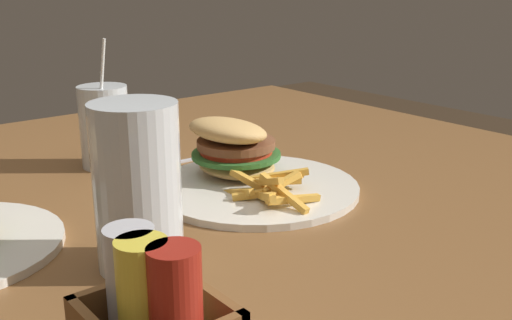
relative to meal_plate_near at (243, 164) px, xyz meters
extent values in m
cube|color=brown|center=(-0.10, 0.09, -0.05)|extent=(1.47, 1.37, 0.03)
cylinder|color=brown|center=(0.56, -0.52, -0.44)|extent=(0.09, 0.09, 0.74)
cylinder|color=silver|center=(-0.03, 0.00, -0.03)|extent=(0.30, 0.30, 0.01)
ellipsoid|color=tan|center=(0.03, -0.01, -0.01)|extent=(0.14, 0.11, 0.03)
cylinder|color=#2D6628|center=(0.03, -0.01, 0.01)|extent=(0.14, 0.14, 0.01)
cylinder|color=red|center=(0.03, -0.01, 0.01)|extent=(0.12, 0.12, 0.01)
cylinder|color=brown|center=(0.03, -0.01, 0.02)|extent=(0.13, 0.13, 0.01)
ellipsoid|color=tan|center=(0.03, 0.01, 0.05)|extent=(0.14, 0.12, 0.05)
cube|color=gold|center=(-0.07, -0.01, -0.01)|extent=(0.04, 0.06, 0.01)
cube|color=gold|center=(-0.12, 0.02, -0.01)|extent=(0.09, 0.01, 0.04)
cube|color=gold|center=(-0.08, 0.04, -0.02)|extent=(0.04, 0.06, 0.02)
cube|color=gold|center=(-0.05, 0.05, -0.02)|extent=(0.06, 0.01, 0.03)
cube|color=gold|center=(-0.05, -0.02, -0.02)|extent=(0.08, 0.05, 0.04)
cube|color=gold|center=(-0.11, 0.04, -0.01)|extent=(0.07, 0.03, 0.03)
cube|color=gold|center=(-0.06, -0.01, 0.00)|extent=(0.06, 0.08, 0.02)
cube|color=gold|center=(-0.11, 0.04, -0.01)|extent=(0.04, 0.06, 0.03)
cube|color=gold|center=(-0.06, 0.03, -0.01)|extent=(0.08, 0.03, 0.03)
cube|color=gold|center=(-0.09, 0.00, -0.01)|extent=(0.01, 0.07, 0.02)
cube|color=gold|center=(-0.13, 0.01, -0.01)|extent=(0.02, 0.08, 0.02)
cube|color=gold|center=(-0.09, 0.02, 0.00)|extent=(0.07, 0.02, 0.03)
cylinder|color=silver|center=(-0.14, 0.24, 0.06)|extent=(0.09, 0.09, 0.18)
cylinder|color=#C67F23|center=(-0.14, 0.24, 0.05)|extent=(0.08, 0.08, 0.17)
cylinder|color=silver|center=(0.22, 0.12, 0.03)|extent=(0.08, 0.08, 0.13)
cylinder|color=yellow|center=(0.22, 0.12, 0.02)|extent=(0.07, 0.07, 0.11)
cylinder|color=white|center=(0.20, 0.13, 0.07)|extent=(0.02, 0.03, 0.21)
ellipsoid|color=silver|center=(0.16, 0.09, -0.03)|extent=(0.04, 0.05, 0.01)
cube|color=silver|center=(0.16, 0.02, -0.03)|extent=(0.02, 0.11, 0.00)
cube|color=brown|center=(-0.27, 0.33, 0.00)|extent=(0.01, 0.10, 0.07)
cylinder|color=maroon|center=(-0.34, 0.32, 0.03)|extent=(0.04, 0.04, 0.11)
cylinder|color=gold|center=(-0.32, 0.34, 0.03)|extent=(0.04, 0.04, 0.11)
cylinder|color=#B2B2B7|center=(-0.29, 0.33, 0.03)|extent=(0.04, 0.04, 0.11)
camera|label=1|loc=(-0.67, 0.52, 0.27)|focal=42.00mm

